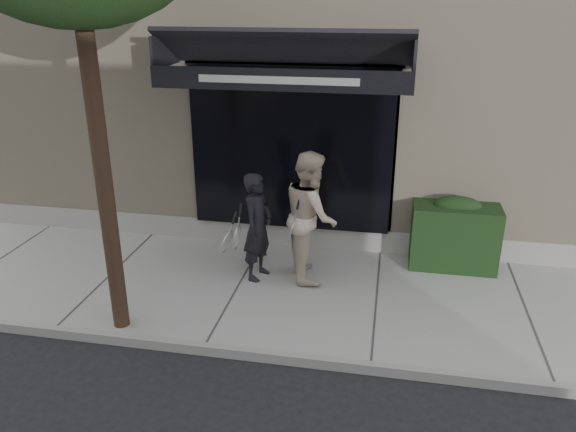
# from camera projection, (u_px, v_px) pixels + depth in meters

# --- Properties ---
(ground) EXTENTS (80.00, 80.00, 0.00)m
(ground) POSITION_uv_depth(u_px,v_px,m) (376.00, 305.00, 7.91)
(ground) COLOR black
(ground) RESTS_ON ground
(sidewalk) EXTENTS (20.00, 3.00, 0.12)m
(sidewalk) POSITION_uv_depth(u_px,v_px,m) (376.00, 301.00, 7.89)
(sidewalk) COLOR #9F9F9A
(sidewalk) RESTS_ON ground
(curb) EXTENTS (20.00, 0.10, 0.14)m
(curb) POSITION_uv_depth(u_px,v_px,m) (371.00, 368.00, 6.47)
(curb) COLOR gray
(curb) RESTS_ON ground
(building_facade) EXTENTS (14.30, 8.04, 5.64)m
(building_facade) POSITION_uv_depth(u_px,v_px,m) (394.00, 65.00, 11.43)
(building_facade) COLOR beige
(building_facade) RESTS_ON ground
(hedge) EXTENTS (1.30, 0.70, 1.14)m
(hedge) POSITION_uv_depth(u_px,v_px,m) (454.00, 233.00, 8.62)
(hedge) COLOR black
(hedge) RESTS_ON sidewalk
(pedestrian_front) EXTENTS (0.73, 0.85, 1.62)m
(pedestrian_front) POSITION_uv_depth(u_px,v_px,m) (257.00, 227.00, 8.16)
(pedestrian_front) COLOR black
(pedestrian_front) RESTS_ON sidewalk
(pedestrian_back) EXTENTS (0.98, 1.11, 1.92)m
(pedestrian_back) POSITION_uv_depth(u_px,v_px,m) (311.00, 216.00, 8.16)
(pedestrian_back) COLOR beige
(pedestrian_back) RESTS_ON sidewalk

